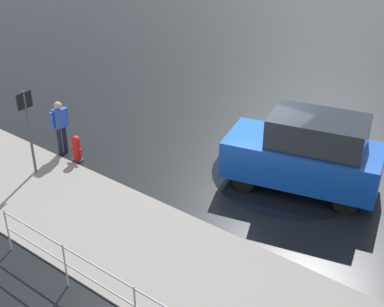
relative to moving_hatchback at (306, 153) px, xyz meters
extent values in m
plane|color=black|center=(1.55, 0.23, -1.03)|extent=(60.00, 60.00, 0.00)
cube|color=gray|center=(1.55, 4.43, -1.01)|extent=(24.00, 3.20, 0.04)
cube|color=blue|center=(0.09, 0.02, -0.23)|extent=(4.20, 2.61, 0.99)
cube|color=#1E232B|center=(-0.22, -0.06, 0.65)|extent=(2.64, 2.03, 0.77)
cylinder|color=black|center=(1.16, 1.03, -0.73)|extent=(0.64, 0.36, 0.60)
cylinder|color=black|center=(1.51, -0.35, -0.73)|extent=(0.64, 0.36, 0.60)
cylinder|color=black|center=(-1.34, 0.40, -0.73)|extent=(0.64, 0.36, 0.60)
cylinder|color=black|center=(-0.99, -0.99, -0.73)|extent=(0.64, 0.36, 0.60)
cylinder|color=red|center=(5.72, 2.66, -0.72)|extent=(0.22, 0.22, 0.62)
sphere|color=red|center=(5.72, 2.66, -0.35)|extent=(0.26, 0.26, 0.26)
cylinder|color=red|center=(5.56, 2.66, -0.64)|extent=(0.10, 0.09, 0.09)
cylinder|color=red|center=(5.88, 2.66, -0.64)|extent=(0.10, 0.09, 0.09)
cylinder|color=#2D2D2D|center=(5.72, 2.66, -1.00)|extent=(0.31, 0.31, 0.06)
cube|color=blue|center=(6.42, 2.58, 0.10)|extent=(0.28, 0.38, 0.55)
sphere|color=tan|center=(6.42, 2.58, 0.48)|extent=(0.22, 0.22, 0.22)
cylinder|color=#1E1E2D|center=(6.41, 2.50, -0.60)|extent=(0.13, 0.13, 0.85)
cylinder|color=#1E1E2D|center=(6.43, 2.67, -0.60)|extent=(0.13, 0.13, 0.85)
cylinder|color=blue|center=(6.39, 2.35, 0.10)|extent=(0.09, 0.09, 0.50)
cylinder|color=blue|center=(6.44, 2.82, 0.10)|extent=(0.09, 0.09, 0.50)
cylinder|color=#B7BABF|center=(1.99, 6.22, -0.50)|extent=(0.04, 0.04, 1.05)
cylinder|color=#B7BABF|center=(3.87, 6.22, -0.50)|extent=(0.04, 0.04, 1.05)
cylinder|color=#B7BABF|center=(0.11, 6.22, -0.03)|extent=(7.53, 0.04, 0.04)
cylinder|color=#B7BABF|center=(0.11, 6.22, -0.45)|extent=(7.53, 0.04, 0.04)
cylinder|color=#4C4C51|center=(6.14, 3.80, 0.17)|extent=(0.07, 0.07, 2.40)
cube|color=black|center=(6.14, 3.80, 1.12)|extent=(0.04, 0.44, 0.44)
cylinder|color=black|center=(0.56, -0.44, -1.02)|extent=(4.38, 4.38, 0.01)
camera|label=1|loc=(-4.98, 11.14, 6.49)|focal=50.00mm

